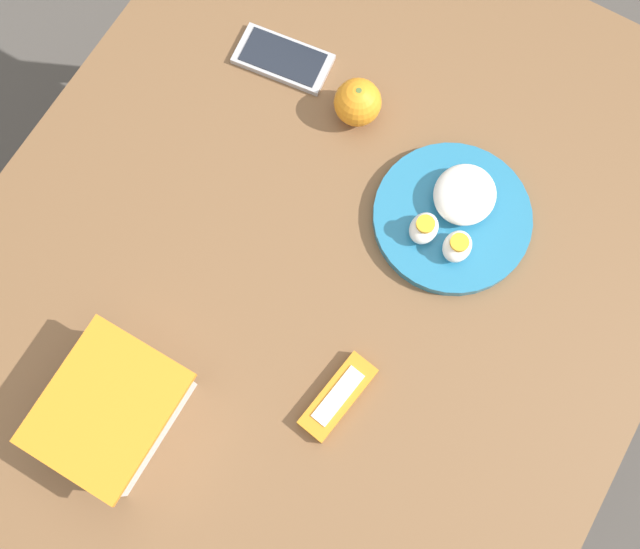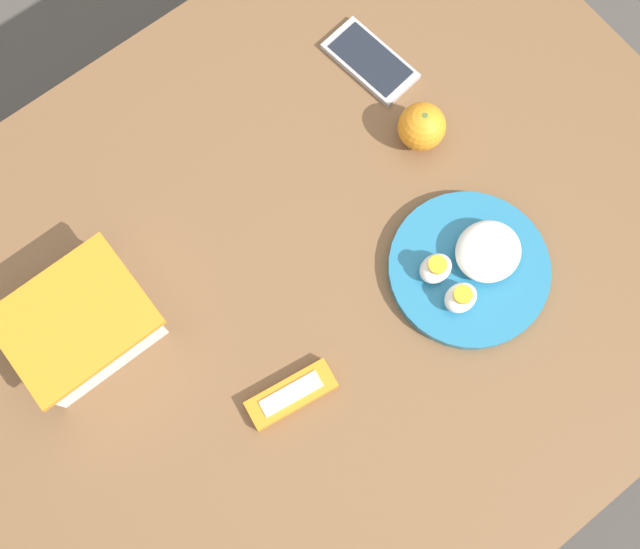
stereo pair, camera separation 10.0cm
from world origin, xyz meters
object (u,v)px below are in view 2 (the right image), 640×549
object	(u,v)px
candy_bar	(291,395)
cell_phone	(370,61)
food_container	(83,325)
rice_plate	(471,266)
orange_fruit	(422,127)

from	to	relation	value
candy_bar	cell_phone	xyz separation A→B (m)	(0.39, 0.32, -0.00)
food_container	candy_bar	xyz separation A→B (m)	(0.16, -0.24, -0.03)
food_container	candy_bar	size ratio (longest dim) A/B	1.45
candy_bar	cell_phone	world-z (taller)	candy_bar
rice_plate	candy_bar	bearing A→B (deg)	177.43
orange_fruit	cell_phone	bearing A→B (deg)	81.60
rice_plate	orange_fruit	bearing A→B (deg)	69.37
food_container	cell_phone	distance (m)	0.56
orange_fruit	cell_phone	distance (m)	0.14
orange_fruit	candy_bar	bearing A→B (deg)	-153.79
food_container	cell_phone	world-z (taller)	food_container
food_container	rice_plate	world-z (taller)	food_container
orange_fruit	rice_plate	size ratio (longest dim) A/B	0.31
food_container	rice_plate	bearing A→B (deg)	-28.48
rice_plate	cell_phone	bearing A→B (deg)	74.24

